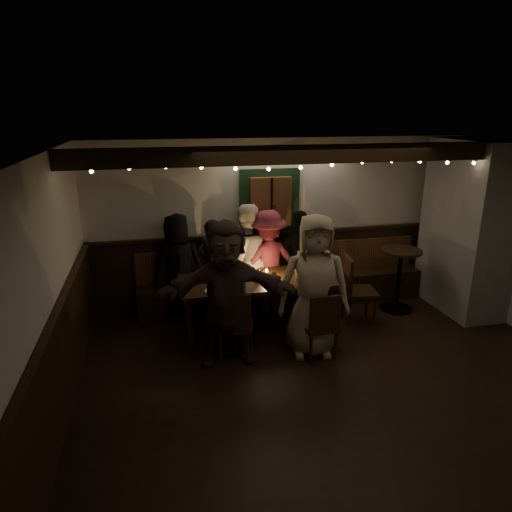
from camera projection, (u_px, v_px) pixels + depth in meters
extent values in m
cube|color=black|center=(337.00, 379.00, 5.35)|extent=(6.00, 5.00, 0.01)
cube|color=black|center=(352.00, 152.00, 4.55)|extent=(6.00, 5.00, 0.01)
cube|color=silver|center=(281.00, 222.00, 7.27)|extent=(6.00, 0.01, 2.60)
cube|color=silver|center=(47.00, 299.00, 4.30)|extent=(0.01, 5.00, 2.60)
cube|color=black|center=(280.00, 266.00, 7.47)|extent=(6.00, 0.05, 1.10)
cube|color=black|center=(61.00, 368.00, 4.54)|extent=(0.05, 5.00, 1.10)
cube|color=gray|center=(467.00, 227.00, 6.91)|extent=(0.70, 1.40, 2.60)
cube|color=black|center=(284.00, 290.00, 7.34)|extent=(4.60, 0.45, 0.45)
cube|color=#492712|center=(282.00, 259.00, 7.37)|extent=(4.60, 0.06, 0.50)
cube|color=black|center=(270.00, 201.00, 7.06)|extent=(0.95, 0.04, 1.00)
cube|color=#492712|center=(271.00, 202.00, 7.00)|extent=(0.64, 0.12, 0.76)
cube|color=black|center=(316.00, 154.00, 5.51)|extent=(6.00, 0.16, 0.22)
sphere|color=#FFE599|center=(91.00, 171.00, 4.97)|extent=(0.04, 0.04, 0.04)
sphere|color=#FFE599|center=(129.00, 168.00, 5.05)|extent=(0.04, 0.04, 0.04)
sphere|color=#FFE599|center=(166.00, 167.00, 5.14)|extent=(0.04, 0.04, 0.04)
sphere|color=#FFE599|center=(201.00, 167.00, 5.23)|extent=(0.04, 0.04, 0.04)
sphere|color=#FFE599|center=(235.00, 169.00, 5.32)|extent=(0.04, 0.04, 0.04)
sphere|color=#FFE599|center=(269.00, 169.00, 5.41)|extent=(0.04, 0.04, 0.04)
sphere|color=#FFE599|center=(301.00, 168.00, 5.50)|extent=(0.04, 0.04, 0.04)
sphere|color=#FFE599|center=(332.00, 165.00, 5.57)|extent=(0.04, 0.04, 0.04)
sphere|color=#FFE599|center=(362.00, 162.00, 5.65)|extent=(0.04, 0.04, 0.04)
sphere|color=#FFE599|center=(392.00, 161.00, 5.74)|extent=(0.04, 0.04, 0.04)
sphere|color=#FFE599|center=(420.00, 161.00, 5.83)|extent=(0.04, 0.04, 0.04)
sphere|color=#FFE599|center=(447.00, 163.00, 5.92)|extent=(0.04, 0.04, 0.04)
sphere|color=#FFE599|center=(474.00, 163.00, 6.01)|extent=(0.04, 0.04, 0.04)
sphere|color=#FFE599|center=(500.00, 162.00, 6.09)|extent=(0.04, 0.04, 0.04)
cube|color=black|center=(259.00, 281.00, 6.28)|extent=(2.18, 0.93, 0.06)
cylinder|color=black|center=(190.00, 326.00, 5.83)|extent=(0.07, 0.07, 0.72)
cylinder|color=black|center=(185.00, 303.00, 6.54)|extent=(0.07, 0.07, 0.72)
cylinder|color=black|center=(337.00, 312.00, 6.26)|extent=(0.07, 0.07, 0.72)
cylinder|color=black|center=(317.00, 291.00, 6.97)|extent=(0.07, 0.07, 0.72)
cylinder|color=#BF7226|center=(205.00, 277.00, 6.13)|extent=(0.07, 0.07, 0.15)
cylinder|color=#BF7226|center=(236.00, 280.00, 6.04)|extent=(0.07, 0.07, 0.15)
cylinder|color=silver|center=(252.00, 272.00, 6.33)|extent=(0.07, 0.07, 0.15)
cylinder|color=#BF7226|center=(274.00, 276.00, 6.19)|extent=(0.07, 0.07, 0.15)
cylinder|color=silver|center=(297.00, 266.00, 6.58)|extent=(0.07, 0.07, 0.15)
cylinder|color=#BF7226|center=(316.00, 273.00, 6.30)|extent=(0.07, 0.07, 0.15)
cylinder|color=white|center=(215.00, 291.00, 5.84)|extent=(0.27, 0.27, 0.02)
cube|color=#B2B2B7|center=(260.00, 279.00, 6.22)|extent=(0.17, 0.10, 0.05)
cylinder|color=#990C0C|center=(258.00, 275.00, 6.20)|extent=(0.04, 0.04, 0.17)
cylinder|color=gold|center=(262.00, 275.00, 6.21)|extent=(0.04, 0.04, 0.17)
cylinder|color=silver|center=(267.00, 274.00, 6.34)|extent=(0.05, 0.05, 0.08)
sphere|color=#FFB24C|center=(267.00, 270.00, 6.32)|extent=(0.03, 0.03, 0.03)
cube|color=black|center=(236.00, 326.00, 5.69)|extent=(0.53, 0.53, 0.04)
cube|color=black|center=(233.00, 313.00, 5.43)|extent=(0.41, 0.17, 0.48)
cylinder|color=black|center=(251.00, 336.00, 5.91)|extent=(0.04, 0.04, 0.41)
cylinder|color=black|center=(248.00, 349.00, 5.58)|extent=(0.04, 0.04, 0.41)
cylinder|color=black|center=(225.00, 335.00, 5.93)|extent=(0.04, 0.04, 0.41)
cylinder|color=black|center=(220.00, 348.00, 5.61)|extent=(0.04, 0.04, 0.41)
cube|color=black|center=(319.00, 326.00, 5.72)|extent=(0.42, 0.42, 0.04)
cube|color=black|center=(325.00, 314.00, 5.48)|extent=(0.40, 0.06, 0.46)
cylinder|color=black|center=(324.00, 334.00, 5.98)|extent=(0.03, 0.03, 0.39)
cylinder|color=black|center=(335.00, 346.00, 5.68)|extent=(0.03, 0.03, 0.39)
cylinder|color=black|center=(301.00, 337.00, 5.90)|extent=(0.03, 0.03, 0.39)
cylinder|color=black|center=(311.00, 349.00, 5.60)|extent=(0.03, 0.03, 0.39)
cube|color=black|center=(360.00, 292.00, 6.66)|extent=(0.51, 0.51, 0.04)
cube|color=black|center=(347.00, 274.00, 6.56)|extent=(0.10, 0.46, 0.52)
cylinder|color=black|center=(375.00, 312.00, 6.58)|extent=(0.04, 0.04, 0.45)
cylinder|color=black|center=(350.00, 313.00, 6.54)|extent=(0.04, 0.04, 0.45)
cylinder|color=black|center=(367.00, 301.00, 6.93)|extent=(0.04, 0.04, 0.45)
cylinder|color=black|center=(343.00, 302.00, 6.89)|extent=(0.04, 0.04, 0.45)
cylinder|color=black|center=(396.00, 308.00, 7.20)|extent=(0.50, 0.50, 0.03)
cylinder|color=black|center=(399.00, 280.00, 7.06)|extent=(0.07, 0.07, 0.96)
cylinder|color=black|center=(402.00, 251.00, 6.91)|extent=(0.61, 0.61, 0.04)
imported|color=black|center=(178.00, 266.00, 6.74)|extent=(0.84, 0.61, 1.58)
imported|color=black|center=(213.00, 268.00, 6.82)|extent=(0.64, 0.53, 1.49)
imported|color=silver|center=(245.00, 259.00, 6.91)|extent=(0.93, 0.78, 1.69)
imported|color=maroon|center=(267.00, 262.00, 6.93)|extent=(1.15, 0.84, 1.59)
imported|color=black|center=(300.00, 260.00, 7.05)|extent=(0.92, 0.40, 1.56)
imported|color=#382A23|center=(227.00, 293.00, 5.47)|extent=(1.72, 0.74, 1.80)
imported|color=tan|center=(314.00, 286.00, 5.66)|extent=(0.99, 0.74, 1.83)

